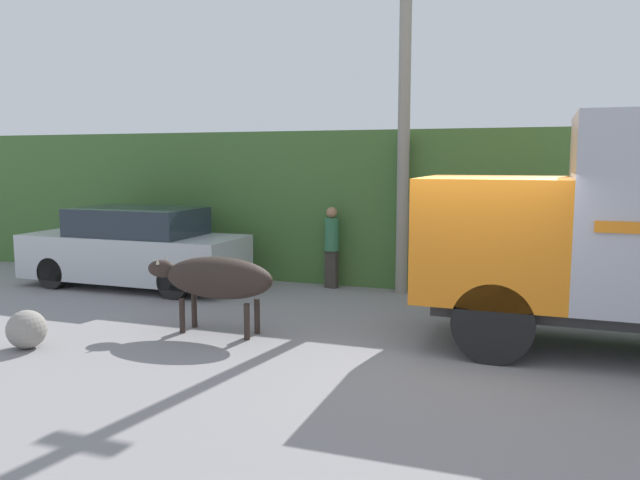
{
  "coord_description": "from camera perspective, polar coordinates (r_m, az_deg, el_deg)",
  "views": [
    {
      "loc": [
        0.85,
        -8.52,
        2.69
      ],
      "look_at": [
        -2.3,
        0.3,
        1.47
      ],
      "focal_mm": 35.0,
      "sensor_mm": 36.0,
      "label": 1
    }
  ],
  "objects": [
    {
      "name": "pedestrian_on_hill",
      "position": [
        13.0,
        1.07,
        -0.26
      ],
      "size": [
        0.33,
        0.33,
        1.7
      ],
      "rotation": [
        0.0,
        0.0,
        3.03
      ],
      "color": "#38332D",
      "rests_on": "ground_plane"
    },
    {
      "name": "roadside_rock",
      "position": [
        9.91,
        -25.24,
        -7.4
      ],
      "size": [
        0.55,
        0.55,
        0.55
      ],
      "color": "gray",
      "rests_on": "ground_plane"
    },
    {
      "name": "brown_cow",
      "position": [
        9.75,
        -9.49,
        -3.47
      ],
      "size": [
        2.16,
        0.65,
        1.2
      ],
      "rotation": [
        0.0,
        0.0,
        0.05
      ],
      "color": "#2D231E",
      "rests_on": "ground_plane"
    },
    {
      "name": "utility_pole",
      "position": [
        12.54,
        7.7,
        11.51
      ],
      "size": [
        0.9,
        0.24,
        6.98
      ],
      "color": "gray",
      "rests_on": "ground_plane"
    },
    {
      "name": "parked_suv",
      "position": [
        13.72,
        -16.62,
        -0.77
      ],
      "size": [
        4.73,
        1.76,
        1.68
      ],
      "rotation": [
        0.0,
        0.0,
        0.05
      ],
      "color": "silver",
      "rests_on": "ground_plane"
    },
    {
      "name": "hillside_embankment",
      "position": [
        16.0,
        16.6,
        3.35
      ],
      "size": [
        32.0,
        6.91,
        3.28
      ],
      "color": "#426B33",
      "rests_on": "ground_plane"
    },
    {
      "name": "ground_plane",
      "position": [
        8.97,
        13.53,
        -10.24
      ],
      "size": [
        60.0,
        60.0,
        0.0
      ],
      "primitive_type": "plane",
      "color": "gray"
    }
  ]
}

